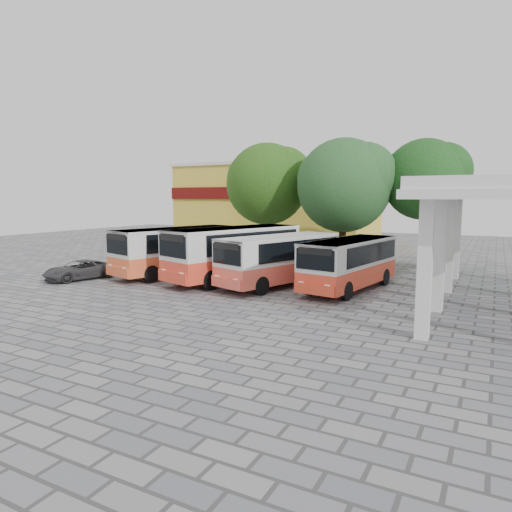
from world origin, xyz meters
The scene contains 10 objects.
ground centered at (0.00, 0.00, 0.00)m, with size 90.00×90.00×0.00m, color gray.
shophouse_block centered at (-11.00, 25.99, 4.16)m, with size 20.40×10.40×8.30m.
bus_far_left centered at (-7.42, 3.93, 1.68)m, with size 4.56×8.53×2.90m.
bus_centre_left centered at (-3.30, 3.93, 1.77)m, with size 4.97×9.02×3.06m.
bus_centre_right centered at (-0.36, 3.74, 1.57)m, with size 4.50×8.02×2.72m.
bus_far_right centered at (3.30, 4.42, 1.52)m, with size 3.32×7.55×2.62m.
tree_left centered at (-5.95, 13.60, 5.99)m, with size 6.60×6.29×8.92m.
tree_middle centered at (0.48, 12.58, 5.79)m, with size 6.79×6.47×8.81m.
tree_right centered at (5.44, 14.58, 6.14)m, with size 5.74×5.47×8.70m.
parked_car centered at (-11.52, 0.03, 0.56)m, with size 1.85×4.00×1.11m, color #38383A.
Camera 1 is at (9.87, -18.38, 4.75)m, focal length 32.00 mm.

